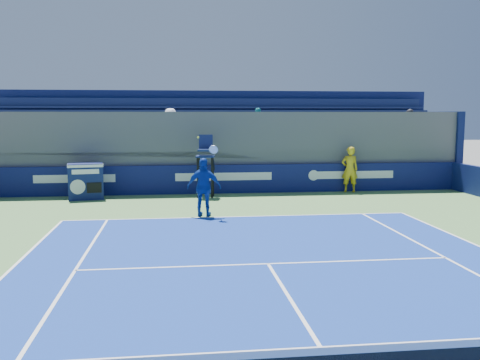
{
  "coord_description": "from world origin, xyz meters",
  "views": [
    {
      "loc": [
        -1.99,
        -4.84,
        3.28
      ],
      "look_at": [
        0.0,
        11.5,
        1.25
      ],
      "focal_mm": 40.0,
      "sensor_mm": 36.0,
      "label": 1
    }
  ],
  "objects": [
    {
      "name": "umpire_chair",
      "position": [
        -0.8,
        16.2,
        1.53
      ],
      "size": [
        0.8,
        0.8,
        2.48
      ],
      "color": "black",
      "rests_on": "ground"
    },
    {
      "name": "ball_person",
      "position": [
        5.3,
        16.78,
        0.98
      ],
      "size": [
        0.74,
        0.52,
        1.93
      ],
      "primitive_type": "imported",
      "rotation": [
        0.0,
        0.0,
        3.06
      ],
      "color": "gold",
      "rests_on": "apron"
    },
    {
      "name": "back_hoarding",
      "position": [
        0.0,
        17.1,
        0.6
      ],
      "size": [
        20.4,
        0.21,
        1.2
      ],
      "color": "#0D124D",
      "rests_on": "ground"
    },
    {
      "name": "match_clock",
      "position": [
        -5.43,
        16.16,
        0.74
      ],
      "size": [
        1.42,
        0.93,
        1.4
      ],
      "color": "#0F194D",
      "rests_on": "ground"
    },
    {
      "name": "stadium_seating",
      "position": [
        -0.0,
        19.15,
        1.83
      ],
      "size": [
        21.0,
        4.05,
        4.4
      ],
      "color": "#58585D",
      "rests_on": "ground"
    },
    {
      "name": "tennis_player",
      "position": [
        -1.08,
        12.13,
        0.96
      ],
      "size": [
        1.18,
        0.72,
        2.57
      ],
      "color": "#133A9D",
      "rests_on": "apron"
    }
  ]
}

